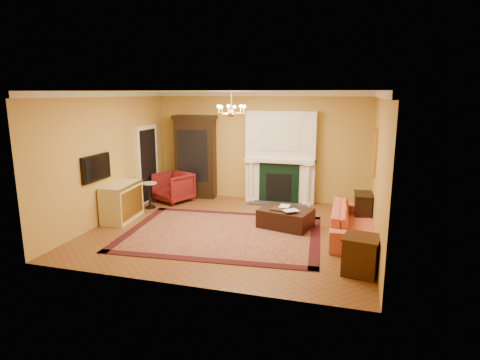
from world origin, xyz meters
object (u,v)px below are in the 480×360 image
at_px(wingback_armchair, 173,186).
at_px(coral_sofa, 354,218).
at_px(pedestal_table, 150,193).
at_px(leather_ottoman, 286,218).
at_px(commode, 122,202).
at_px(console_table, 362,210).
at_px(china_cabinet, 196,158).
at_px(end_table, 361,256).

xyz_separation_m(wingback_armchair, coral_sofa, (4.83, -1.59, -0.01)).
xyz_separation_m(wingback_armchair, pedestal_table, (-0.31, -0.76, -0.05)).
bearing_deg(wingback_armchair, coral_sofa, 6.68).
relative_size(pedestal_table, leather_ottoman, 0.62).
relative_size(commode, console_table, 1.64).
xyz_separation_m(commode, console_table, (5.51, 1.15, -0.08)).
bearing_deg(wingback_armchair, leather_ottoman, 3.27).
relative_size(wingback_armchair, leather_ottoman, 0.81).
relative_size(china_cabinet, console_table, 3.15).
distance_m(china_cabinet, console_table, 4.87).
xyz_separation_m(coral_sofa, end_table, (0.13, -1.75, -0.12)).
distance_m(wingback_armchair, console_table, 5.07).
distance_m(wingback_armchair, pedestal_table, 0.83).
distance_m(console_table, leather_ottoman, 1.79).
xyz_separation_m(china_cabinet, console_table, (4.62, -1.37, -0.77)).
height_order(wingback_armchair, leather_ottoman, wingback_armchair).
height_order(china_cabinet, wingback_armchair, china_cabinet).
distance_m(coral_sofa, end_table, 1.76).
bearing_deg(commode, pedestal_table, 76.19).
relative_size(china_cabinet, pedestal_table, 3.29).
distance_m(wingback_armchair, leather_ottoman, 3.64).
height_order(commode, leather_ottoman, commode).
bearing_deg(leather_ottoman, commode, -158.44).
bearing_deg(leather_ottoman, wingback_armchair, 172.86).
relative_size(console_table, leather_ottoman, 0.65).
bearing_deg(end_table, china_cabinet, 138.47).
bearing_deg(console_table, end_table, -93.28).
bearing_deg(coral_sofa, end_table, -176.22).
relative_size(pedestal_table, coral_sofa, 0.31).
distance_m(coral_sofa, console_table, 0.94).
bearing_deg(coral_sofa, leather_ottoman, 79.58).
bearing_deg(leather_ottoman, coral_sofa, 4.66).
bearing_deg(pedestal_table, coral_sofa, -9.11).
distance_m(wingback_armchair, commode, 1.88).
height_order(pedestal_table, console_table, console_table).
relative_size(china_cabinet, coral_sofa, 1.01).
bearing_deg(pedestal_table, china_cabinet, 63.49).
bearing_deg(pedestal_table, console_table, 1.01).
xyz_separation_m(commode, leather_ottoman, (3.86, 0.48, -0.21)).
xyz_separation_m(pedestal_table, leather_ottoman, (3.69, -0.57, -0.18)).
xyz_separation_m(pedestal_table, coral_sofa, (5.15, -0.83, 0.04)).
height_order(china_cabinet, commode, china_cabinet).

